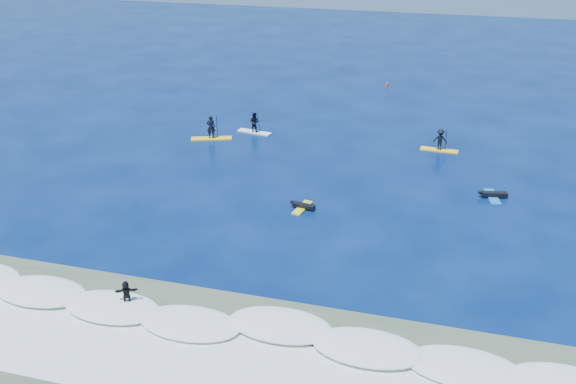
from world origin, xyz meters
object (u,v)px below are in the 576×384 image
(sup_paddler_left, at_px, (211,131))
(sup_paddler_center, at_px, (254,124))
(wave_surfer, at_px, (127,294))
(sup_paddler_right, at_px, (440,141))
(marker_buoy, at_px, (387,85))
(prone_paddler_near, at_px, (302,206))
(prone_paddler_far, at_px, (493,195))

(sup_paddler_left, xyz_separation_m, sup_paddler_center, (2.83, 2.40, 0.04))
(sup_paddler_left, distance_m, wave_surfer, 23.31)
(sup_paddler_right, height_order, marker_buoy, sup_paddler_right)
(sup_paddler_center, bearing_deg, wave_surfer, -75.16)
(sup_paddler_center, xyz_separation_m, wave_surfer, (2.08, -25.19, -0.01))
(sup_paddler_center, distance_m, wave_surfer, 25.27)
(prone_paddler_near, relative_size, wave_surfer, 1.20)
(prone_paddler_near, distance_m, marker_buoy, 29.69)
(wave_surfer, xyz_separation_m, marker_buoy, (6.55, 42.17, -0.48))
(sup_paddler_center, xyz_separation_m, sup_paddler_right, (14.94, -0.14, 0.03))
(prone_paddler_near, height_order, wave_surfer, wave_surfer)
(marker_buoy, bearing_deg, sup_paddler_right, -69.79)
(prone_paddler_far, height_order, wave_surfer, wave_surfer)
(sup_paddler_center, bearing_deg, sup_paddler_left, -129.57)
(wave_surfer, relative_size, marker_buoy, 3.07)
(sup_paddler_left, relative_size, marker_buoy, 5.70)
(sup_paddler_left, xyz_separation_m, sup_paddler_right, (17.76, 2.26, 0.07))
(sup_paddler_left, relative_size, wave_surfer, 1.86)
(sup_paddler_right, height_order, wave_surfer, sup_paddler_right)
(wave_surfer, bearing_deg, sup_paddler_left, 75.74)
(sup_paddler_right, height_order, prone_paddler_near, sup_paddler_right)
(sup_paddler_right, relative_size, marker_buoy, 4.95)
(prone_paddler_far, relative_size, wave_surfer, 1.37)
(sup_paddler_left, bearing_deg, wave_surfer, -97.99)
(sup_paddler_center, relative_size, wave_surfer, 1.65)
(wave_surfer, height_order, marker_buoy, wave_surfer)
(prone_paddler_near, bearing_deg, prone_paddler_far, -57.77)
(prone_paddler_near, distance_m, prone_paddler_far, 12.43)
(prone_paddler_near, relative_size, marker_buoy, 3.69)
(sup_paddler_right, relative_size, prone_paddler_far, 1.18)
(sup_paddler_right, bearing_deg, sup_paddler_center, -177.47)
(prone_paddler_near, height_order, prone_paddler_far, prone_paddler_far)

